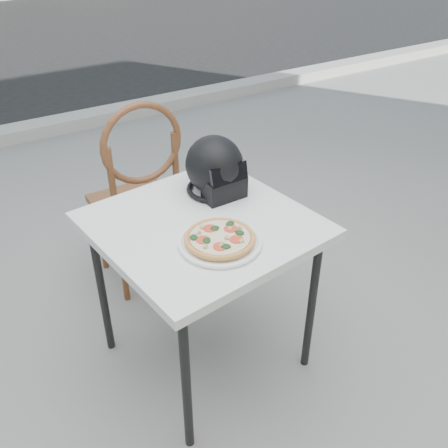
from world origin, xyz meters
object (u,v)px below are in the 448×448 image
cafe_table_main (203,235)px  helmet (215,169)px  plate (220,243)px  cafe_chair_main (139,188)px  pizza (220,238)px

cafe_table_main → helmet: helmet is taller
cafe_table_main → plate: size_ratio=2.18×
cafe_chair_main → cafe_table_main: bearing=90.3°
plate → cafe_chair_main: size_ratio=0.38×
pizza → helmet: size_ratio=1.15×
plate → pizza: (0.00, 0.00, 0.02)m
pizza → helmet: bearing=61.0°
cafe_table_main → helmet: bearing=46.2°
plate → cafe_chair_main: cafe_chair_main is taller
plate → helmet: helmet is taller
pizza → cafe_chair_main: cafe_chair_main is taller
helmet → cafe_table_main: bearing=-135.3°
cafe_table_main → pizza: 0.21m
helmet → cafe_chair_main: cafe_chair_main is taller
cafe_table_main → cafe_chair_main: size_ratio=0.82×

